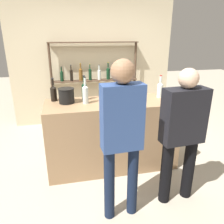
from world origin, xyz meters
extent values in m
plane|color=#B2A893|center=(0.00, 0.00, 0.00)|extent=(16.00, 16.00, 0.00)
cube|color=#997551|center=(0.00, 0.00, 0.51)|extent=(1.86, 0.68, 1.01)
cube|color=beige|center=(0.00, 1.94, 1.40)|extent=(3.46, 0.12, 2.80)
cylinder|color=#4C3828|center=(-0.90, 1.76, 0.88)|extent=(0.05, 0.05, 1.76)
cylinder|color=#4C3828|center=(0.90, 1.76, 0.88)|extent=(0.05, 0.05, 1.76)
cube|color=#4C3828|center=(0.00, 1.76, 1.75)|extent=(1.84, 0.18, 0.02)
cube|color=#4C3828|center=(0.00, 1.76, 0.97)|extent=(1.84, 0.18, 0.02)
cylinder|color=black|center=(-0.69, 1.76, 1.07)|extent=(0.07, 0.07, 0.19)
cone|color=black|center=(-0.69, 1.76, 1.18)|extent=(0.07, 0.07, 0.03)
cylinder|color=black|center=(-0.69, 1.76, 1.23)|extent=(0.03, 0.03, 0.07)
cylinder|color=black|center=(-0.69, 1.76, 1.27)|extent=(0.03, 0.03, 0.01)
cylinder|color=black|center=(-0.49, 1.76, 1.09)|extent=(0.06, 0.06, 0.22)
cone|color=black|center=(-0.49, 1.76, 1.21)|extent=(0.06, 0.06, 0.03)
cylinder|color=black|center=(-0.49, 1.76, 1.26)|extent=(0.02, 0.02, 0.07)
cylinder|color=#232328|center=(-0.49, 1.76, 1.30)|extent=(0.03, 0.03, 0.01)
cylinder|color=brown|center=(-0.29, 1.76, 1.09)|extent=(0.08, 0.08, 0.23)
cone|color=brown|center=(-0.29, 1.76, 1.22)|extent=(0.08, 0.08, 0.04)
cylinder|color=brown|center=(-0.29, 1.76, 1.28)|extent=(0.03, 0.03, 0.08)
cylinder|color=gold|center=(-0.29, 1.76, 1.33)|extent=(0.03, 0.03, 0.01)
cylinder|color=black|center=(-0.10, 1.76, 1.09)|extent=(0.06, 0.06, 0.22)
cone|color=black|center=(-0.10, 1.76, 1.21)|extent=(0.06, 0.06, 0.03)
cylinder|color=black|center=(-0.10, 1.76, 1.27)|extent=(0.02, 0.02, 0.08)
cylinder|color=gold|center=(-0.10, 1.76, 1.31)|extent=(0.03, 0.03, 0.01)
cylinder|color=silver|center=(0.10, 1.76, 1.07)|extent=(0.07, 0.07, 0.20)
cone|color=silver|center=(0.10, 1.76, 1.19)|extent=(0.07, 0.07, 0.03)
cylinder|color=silver|center=(0.10, 1.76, 1.24)|extent=(0.03, 0.03, 0.08)
cylinder|color=black|center=(0.10, 1.76, 1.29)|extent=(0.03, 0.03, 0.01)
cylinder|color=black|center=(0.29, 1.76, 1.09)|extent=(0.08, 0.08, 0.22)
cone|color=black|center=(0.29, 1.76, 1.22)|extent=(0.08, 0.08, 0.04)
cylinder|color=black|center=(0.29, 1.76, 1.28)|extent=(0.03, 0.03, 0.09)
cylinder|color=gold|center=(0.29, 1.76, 1.33)|extent=(0.03, 0.03, 0.01)
cylinder|color=#0F1956|center=(0.49, 1.76, 1.08)|extent=(0.08, 0.08, 0.20)
cone|color=#0F1956|center=(0.49, 1.76, 1.19)|extent=(0.08, 0.08, 0.04)
cylinder|color=#0F1956|center=(0.49, 1.76, 1.25)|extent=(0.03, 0.03, 0.09)
cylinder|color=#232328|center=(0.49, 1.76, 1.30)|extent=(0.03, 0.03, 0.01)
cylinder|color=black|center=(0.69, 1.76, 1.07)|extent=(0.07, 0.07, 0.18)
cone|color=black|center=(0.69, 1.76, 1.17)|extent=(0.07, 0.07, 0.03)
cylinder|color=black|center=(0.69, 1.76, 1.23)|extent=(0.03, 0.03, 0.08)
cylinder|color=#232328|center=(0.69, 1.76, 1.27)|extent=(0.03, 0.03, 0.01)
cylinder|color=black|center=(-0.36, 0.18, 1.12)|extent=(0.08, 0.08, 0.22)
cone|color=black|center=(-0.36, 0.18, 1.25)|extent=(0.08, 0.08, 0.03)
cylinder|color=black|center=(-0.36, 0.18, 1.31)|extent=(0.03, 0.03, 0.09)
cylinder|color=#232328|center=(-0.36, 0.18, 1.36)|extent=(0.03, 0.03, 0.01)
cylinder|color=silver|center=(-0.37, 0.00, 1.12)|extent=(0.08, 0.08, 0.22)
cone|color=silver|center=(-0.37, 0.00, 1.25)|extent=(0.08, 0.08, 0.04)
cylinder|color=silver|center=(-0.37, 0.00, 1.32)|extent=(0.03, 0.03, 0.10)
cylinder|color=black|center=(-0.37, 0.00, 1.37)|extent=(0.03, 0.03, 0.01)
cylinder|color=black|center=(-0.79, 0.22, 1.11)|extent=(0.09, 0.09, 0.19)
cone|color=black|center=(-0.79, 0.22, 1.22)|extent=(0.09, 0.09, 0.04)
cylinder|color=black|center=(-0.79, 0.22, 1.28)|extent=(0.03, 0.03, 0.09)
cylinder|color=#232328|center=(-0.79, 0.22, 1.33)|extent=(0.04, 0.04, 0.01)
cylinder|color=silver|center=(0.75, 0.08, 1.11)|extent=(0.09, 0.09, 0.19)
cone|color=silver|center=(0.75, 0.08, 1.22)|extent=(0.09, 0.09, 0.04)
cylinder|color=silver|center=(0.75, 0.08, 1.29)|extent=(0.03, 0.03, 0.09)
cylinder|color=maroon|center=(0.75, 0.08, 1.34)|extent=(0.04, 0.04, 0.01)
cylinder|color=silver|center=(0.72, -0.17, 1.01)|extent=(0.06, 0.06, 0.00)
cylinder|color=silver|center=(0.72, -0.17, 1.06)|extent=(0.01, 0.01, 0.09)
cone|color=silver|center=(0.72, -0.17, 1.15)|extent=(0.08, 0.08, 0.08)
cylinder|color=black|center=(-0.62, 0.08, 1.11)|extent=(0.21, 0.21, 0.20)
cylinder|color=black|center=(-0.62, 0.08, 1.21)|extent=(0.22, 0.22, 0.01)
cylinder|color=silver|center=(-0.13, -0.10, 1.09)|extent=(0.10, 0.10, 0.16)
sphere|color=tan|center=(-0.16, -0.11, 1.04)|extent=(0.02, 0.02, 0.02)
sphere|color=tan|center=(-0.12, -0.07, 1.04)|extent=(0.02, 0.02, 0.02)
sphere|color=tan|center=(-0.10, -0.14, 1.03)|extent=(0.02, 0.02, 0.02)
sphere|color=tan|center=(-0.11, -0.11, 1.06)|extent=(0.02, 0.02, 0.02)
sphere|color=tan|center=(-0.16, -0.07, 1.07)|extent=(0.02, 0.02, 0.02)
cylinder|color=#121C33|center=(0.02, -0.98, 0.42)|extent=(0.11, 0.11, 0.83)
cylinder|color=#121C33|center=(-0.24, -0.99, 0.42)|extent=(0.11, 0.11, 0.83)
cube|color=navy|center=(-0.11, -0.99, 1.16)|extent=(0.41, 0.20, 0.66)
sphere|color=#936B4C|center=(-0.11, -0.99, 1.60)|extent=(0.22, 0.22, 0.22)
cylinder|color=black|center=(0.76, -0.87, 0.39)|extent=(0.13, 0.13, 0.77)
cylinder|color=black|center=(0.45, -0.89, 0.39)|extent=(0.13, 0.13, 0.77)
cube|color=black|center=(0.61, -0.88, 1.08)|extent=(0.49, 0.25, 0.61)
sphere|color=#DBB293|center=(0.61, -0.88, 1.49)|extent=(0.21, 0.21, 0.21)
camera|label=1|loc=(-0.61, -2.86, 1.92)|focal=35.00mm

